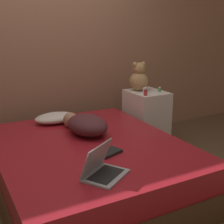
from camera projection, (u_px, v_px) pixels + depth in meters
name	position (u px, v px, depth m)	size (l,w,h in m)	color
ground_plane	(89.00, 188.00, 2.95)	(12.00, 12.00, 0.00)	brown
wall_back	(43.00, 41.00, 3.66)	(8.00, 0.06, 2.60)	#996B51
bed	(89.00, 166.00, 2.89)	(1.63, 1.96, 0.46)	#4C331E
nightstand	(146.00, 119.00, 3.90)	(0.41, 0.50, 0.70)	silver
pillow	(55.00, 118.00, 3.39)	(0.45, 0.28, 0.11)	beige
person_lying	(86.00, 125.00, 3.04)	(0.43, 0.64, 0.20)	#4C2328
laptop	(102.00, 169.00, 2.20)	(0.39, 0.37, 0.24)	#9E9EA3
teddy_bear	(139.00, 78.00, 3.82)	(0.23, 0.23, 0.35)	tan
bottle_red	(145.00, 92.00, 3.57)	(0.04, 0.04, 0.09)	#B72D2D
bottle_clear	(145.00, 90.00, 3.71)	(0.05, 0.05, 0.06)	silver
bottle_green	(160.00, 89.00, 3.78)	(0.03, 0.03, 0.06)	#3D8E4C
book	(109.00, 152.00, 2.59)	(0.24, 0.19, 0.02)	black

